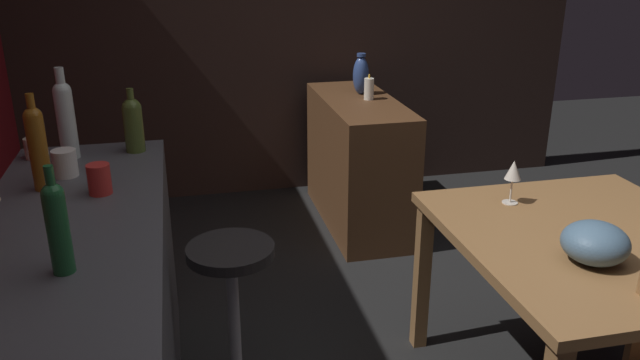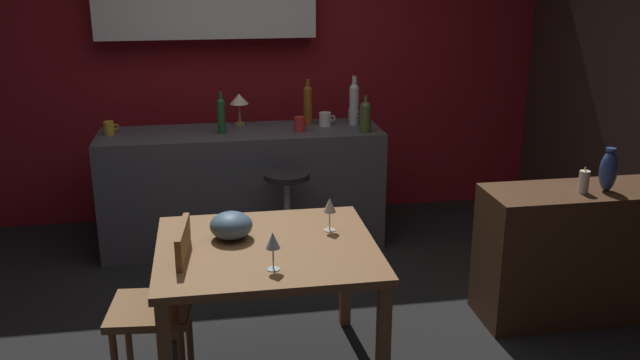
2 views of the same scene
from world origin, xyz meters
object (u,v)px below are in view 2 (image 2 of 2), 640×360
object	(u,v)px
fruit_bowl	(231,225)
chair_near_window	(164,302)
dining_table	(267,261)
wine_glass_left	(273,242)
wine_bottle_olive	(365,115)
wine_glass_right	(330,206)
pillar_candle_tall	(584,182)
sideboard_cabinet	(571,253)
counter_lamp	(239,101)
cup_white	(325,119)
cup_cream	(353,115)
bar_stool	(287,218)
wine_bottle_amber	(308,103)
cup_mustard	(109,128)
wine_bottle_clear	(354,102)
wine_bottle_green	(221,114)
vase_ceramic_blue	(608,171)
cup_red	(300,124)

from	to	relation	value
fruit_bowl	chair_near_window	bearing A→B (deg)	-152.53
dining_table	wine_glass_left	distance (m)	0.37
fruit_bowl	wine_bottle_olive	distance (m)	1.85
wine_glass_right	pillar_candle_tall	xyz separation A→B (m)	(1.53, 0.14, 0.01)
sideboard_cabinet	pillar_candle_tall	xyz separation A→B (m)	(-0.00, -0.05, 0.48)
counter_lamp	cup_white	bearing A→B (deg)	-12.20
cup_cream	pillar_candle_tall	distance (m)	2.01
bar_stool	wine_glass_right	bearing A→B (deg)	-85.49
wine_glass_left	fruit_bowl	size ratio (longest dim) A/B	0.84
bar_stool	dining_table	bearing A→B (deg)	-101.36
wine_bottle_amber	counter_lamp	world-z (taller)	wine_bottle_amber
cup_mustard	cup_white	size ratio (longest dim) A/B	0.87
wine_glass_right	wine_bottle_olive	bearing A→B (deg)	70.04
wine_bottle_clear	cup_mustard	distance (m)	1.83
wine_bottle_green	sideboard_cabinet	bearing A→B (deg)	-35.16
bar_stool	vase_ceramic_blue	size ratio (longest dim) A/B	2.76
wine_glass_left	cup_red	xyz separation A→B (m)	(0.41, 2.02, 0.07)
cup_cream	pillar_candle_tall	world-z (taller)	cup_cream
wine_bottle_olive	counter_lamp	world-z (taller)	wine_bottle_olive
wine_bottle_clear	cup_red	bearing A→B (deg)	-160.57
dining_table	fruit_bowl	size ratio (longest dim) A/B	5.01
dining_table	cup_mustard	size ratio (longest dim) A/B	10.09
wine_bottle_clear	cup_cream	bearing A→B (deg)	79.99
wine_glass_right	cup_mustard	xyz separation A→B (m)	(-1.32, 1.72, 0.07)
wine_bottle_olive	pillar_candle_tall	distance (m)	1.68
wine_bottle_amber	vase_ceramic_blue	xyz separation A→B (m)	(1.52, -1.64, -0.12)
wine_bottle_olive	pillar_candle_tall	size ratio (longest dim) A/B	1.72
wine_glass_left	wine_bottle_amber	xyz separation A→B (m)	(0.50, 2.23, 0.19)
cup_white	cup_cream	bearing A→B (deg)	31.78
vase_ceramic_blue	wine_bottle_clear	bearing A→B (deg)	126.29
cup_cream	wine_bottle_clear	bearing A→B (deg)	-100.01
wine_glass_left	wine_bottle_amber	world-z (taller)	wine_bottle_amber
wine_bottle_green	counter_lamp	size ratio (longest dim) A/B	1.25
sideboard_cabinet	wine_bottle_clear	bearing A→B (deg)	123.47
bar_stool	wine_bottle_olive	distance (m)	0.96
fruit_bowl	counter_lamp	bearing A→B (deg)	85.25
counter_lamp	sideboard_cabinet	bearing A→B (deg)	-41.51
cup_white	cup_mustard	bearing A→B (deg)	-179.56
fruit_bowl	wine_bottle_green	size ratio (longest dim) A/B	0.72
cup_mustard	cup_cream	size ratio (longest dim) A/B	1.02
sideboard_cabinet	fruit_bowl	distance (m)	2.10
wine_glass_right	wine_bottle_green	distance (m)	1.71
bar_stool	wine_bottle_amber	bearing A→B (deg)	68.89
wine_bottle_clear	cup_red	size ratio (longest dim) A/B	3.24
sideboard_cabinet	vase_ceramic_blue	size ratio (longest dim) A/B	4.23
chair_near_window	bar_stool	distance (m)	1.57
counter_lamp	wine_bottle_green	bearing A→B (deg)	-121.32
wine_bottle_amber	cup_mustard	world-z (taller)	wine_bottle_amber
dining_table	cup_red	xyz separation A→B (m)	(0.42, 1.73, 0.30)
fruit_bowl	pillar_candle_tall	bearing A→B (deg)	4.35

